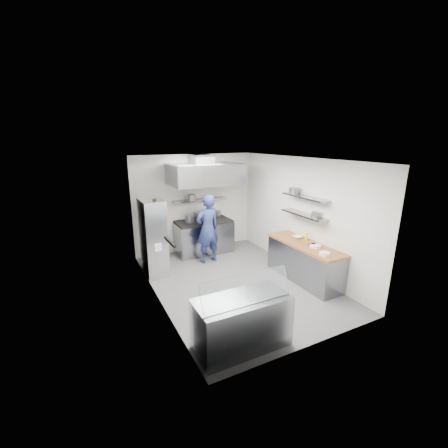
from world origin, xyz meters
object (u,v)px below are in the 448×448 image
display_case (242,323)px  wire_rack (153,237)px  gas_range (204,237)px  chef (208,229)px

display_case → wire_rack: bearing=98.9°
gas_range → chef: (-0.18, -0.69, 0.47)m
chef → display_case: chef is taller
chef → display_case: 3.56m
chef → wire_rack: 1.45m
wire_rack → display_case: wire_rack is taller
display_case → gas_range: bearing=75.0°
gas_range → chef: size_ratio=0.87×
wire_rack → chef: bearing=0.6°
gas_range → wire_rack: wire_rack is taller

